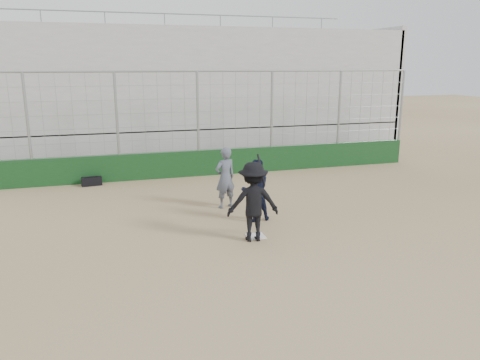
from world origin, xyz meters
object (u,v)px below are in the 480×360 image
object	(u,v)px
catcher_crouched	(256,201)
equipment_bag	(92,181)
batter_at_plate	(253,202)
umpire	(225,181)

from	to	relation	value
catcher_crouched	equipment_bag	xyz separation A→B (m)	(-4.41, 5.41, -0.44)
equipment_bag	catcher_crouched	bearing A→B (deg)	-50.78
batter_at_plate	umpire	bearing A→B (deg)	89.17
catcher_crouched	umpire	xyz separation A→B (m)	(-0.48, 1.46, 0.25)
catcher_crouched	equipment_bag	bearing A→B (deg)	129.22
umpire	equipment_bag	bearing A→B (deg)	-63.37
batter_at_plate	catcher_crouched	size ratio (longest dim) A/B	1.78
umpire	catcher_crouched	bearing A→B (deg)	89.70
catcher_crouched	umpire	size ratio (longest dim) A/B	0.70
catcher_crouched	equipment_bag	size ratio (longest dim) A/B	1.61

